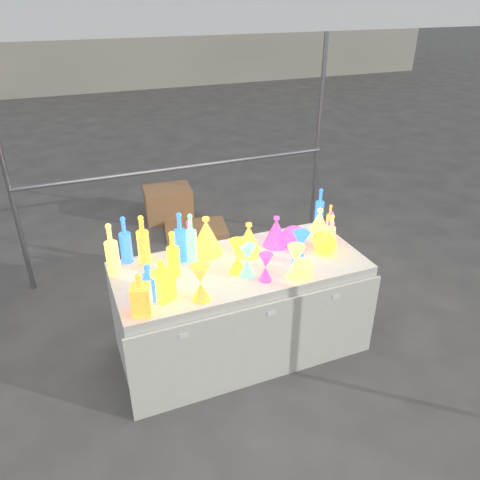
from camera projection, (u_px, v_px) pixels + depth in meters
name	position (u px, v px, depth m)	size (l,w,h in m)	color
ground	(240.00, 345.00, 3.71)	(80.00, 80.00, 0.00)	#65625D
canopy_tent	(239.00, 11.00, 2.59)	(3.15, 3.15, 2.46)	gray
display_table	(240.00, 308.00, 3.52)	(1.84, 0.83, 0.75)	silver
cardboard_box_closed	(168.00, 203.00, 5.68)	(0.55, 0.40, 0.40)	#B17D50
cardboard_box_flat	(196.00, 230.00, 5.43)	(0.71, 0.50, 0.06)	#B17D50
bottle_0	(143.00, 237.00, 3.35)	(0.09, 0.09, 0.35)	#B93111
bottle_1	(125.00, 240.00, 3.31)	(0.08, 0.08, 0.36)	#188744
bottle_2	(144.00, 242.00, 3.28)	(0.08, 0.08, 0.35)	yellow
bottle_3	(189.00, 239.00, 3.39)	(0.08, 0.08, 0.29)	#1A5799
bottle_4	(111.00, 249.00, 3.16)	(0.09, 0.09, 0.39)	#15846E
bottle_5	(191.00, 237.00, 3.33)	(0.08, 0.08, 0.37)	#AD2275
bottle_6	(173.00, 254.00, 3.15)	(0.09, 0.09, 0.34)	#B93111
bottle_7	(180.00, 237.00, 3.33)	(0.09, 0.09, 0.38)	#188744
decanter_0	(162.00, 279.00, 2.92)	(0.12, 0.12, 0.29)	#B93111
decanter_1	(141.00, 294.00, 2.79)	(0.12, 0.12, 0.28)	yellow
decanter_2	(149.00, 282.00, 2.92)	(0.10, 0.10, 0.26)	#188744
hourglass_0	(201.00, 283.00, 2.92)	(0.12, 0.12, 0.25)	yellow
hourglass_1	(266.00, 267.00, 3.13)	(0.10, 0.10, 0.20)	#1A5799
hourglass_2	(296.00, 262.00, 3.15)	(0.12, 0.12, 0.24)	#15846E
hourglass_3	(247.00, 260.00, 3.18)	(0.12, 0.12, 0.23)	#AD2275
hourglass_4	(238.00, 256.00, 3.21)	(0.12, 0.12, 0.24)	#B93111
hourglass_5	(301.00, 248.00, 3.31)	(0.13, 0.13, 0.25)	#188744
globe_0	(326.00, 245.00, 3.47)	(0.17, 0.17, 0.13)	#B93111
globe_1	(303.00, 268.00, 3.19)	(0.15, 0.15, 0.12)	#15846E
globe_2	(322.00, 241.00, 3.54)	(0.15, 0.15, 0.12)	yellow
globe_3	(294.00, 238.00, 3.56)	(0.18, 0.18, 0.15)	#1A5799
lampshade_0	(249.00, 239.00, 3.44)	(0.21, 0.21, 0.25)	#C3D62D
lampshade_1	(206.00, 235.00, 3.44)	(0.25, 0.25, 0.29)	#C3D62D
lampshade_2	(276.00, 231.00, 3.56)	(0.20, 0.20, 0.24)	#1A5799
lampshade_3	(319.00, 222.00, 3.71)	(0.19, 0.19, 0.23)	#15846E
bottle_8	(320.00, 207.00, 3.86)	(0.07, 0.07, 0.32)	#188744
bottle_9	(330.00, 219.00, 3.74)	(0.05, 0.05, 0.24)	yellow
bottle_10	(331.00, 227.00, 3.60)	(0.06, 0.06, 0.25)	#1A5799
bottle_11	(331.00, 232.00, 3.48)	(0.07, 0.07, 0.29)	#15846E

